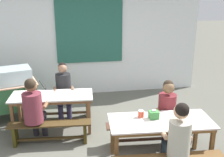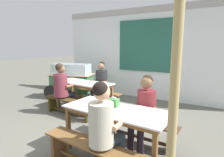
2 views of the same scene
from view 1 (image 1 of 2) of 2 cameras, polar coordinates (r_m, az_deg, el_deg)
The scene contains 14 objects.
ground_plane at distance 5.11m, azimuth -1.30°, elevation -14.79°, with size 40.00×40.00×0.00m, color #5F5F54.
backdrop_wall at distance 7.34m, azimuth -4.79°, elevation 8.43°, with size 6.06×0.23×2.96m.
dining_table_far at distance 5.61m, azimuth -12.57°, elevation -4.20°, with size 1.68×0.77×0.77m.
dining_table_near at distance 4.53m, azimuth 10.22°, elevation -9.58°, with size 1.72×0.83×0.77m.
bench_far_back at distance 6.27m, azimuth -11.76°, elevation -5.74°, with size 1.66×0.38×0.42m.
bench_far_front at distance 5.29m, azimuth -12.94°, elevation -10.48°, with size 1.56×0.37×0.42m.
bench_near_back at distance 5.19m, azimuth 8.30°, elevation -10.84°, with size 1.71×0.38×0.42m.
food_cart at distance 6.42m, azimuth -21.95°, elevation -2.46°, with size 1.82×1.12×1.15m.
person_left_back_turned at distance 5.18m, azimuth -16.23°, elevation -5.76°, with size 0.50×0.57×1.31m.
person_center_facing at distance 6.03m, azimuth -10.19°, elevation -2.08°, with size 0.45×0.55×1.30m.
person_near_front at distance 4.14m, azimuth 13.75°, elevation -11.96°, with size 0.46×0.57×1.31m.
person_right_near_table at distance 5.01m, azimuth 11.67°, elevation -6.65°, with size 0.47×0.57×1.26m.
tissue_box at distance 4.52m, azimuth 8.81°, elevation -7.58°, with size 0.16×0.12×0.15m.
condiment_jar at distance 4.54m, azimuth 6.13°, elevation -7.42°, with size 0.10×0.10×0.12m.
Camera 1 is at (-0.60, -4.25, 2.79)m, focal length 43.27 mm.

